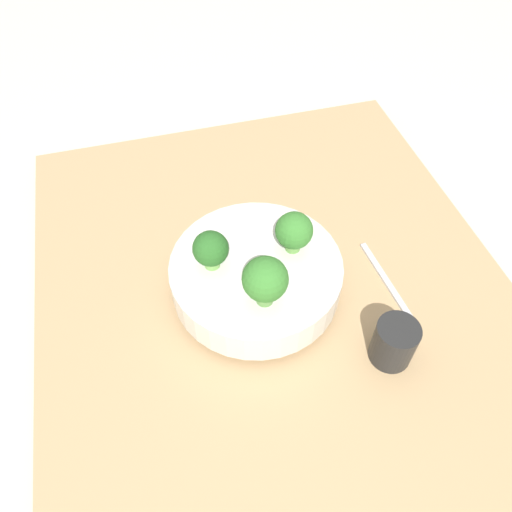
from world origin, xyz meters
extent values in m
plane|color=beige|center=(0.00, 0.00, 0.00)|extent=(6.00, 6.00, 0.00)
cube|color=tan|center=(0.00, 0.00, 0.02)|extent=(0.96, 0.79, 0.03)
cylinder|color=silver|center=(0.01, 0.03, 0.04)|extent=(0.13, 0.13, 0.01)
cylinder|color=silver|center=(0.01, 0.03, 0.07)|extent=(0.28, 0.28, 0.06)
cylinder|color=#6BA34C|center=(0.03, -0.03, 0.12)|extent=(0.02, 0.02, 0.02)
sphere|color=#387A2D|center=(0.03, -0.03, 0.15)|extent=(0.06, 0.06, 0.06)
cylinder|color=#609347|center=(-0.06, 0.04, 0.12)|extent=(0.03, 0.03, 0.03)
sphere|color=#387A2D|center=(-0.06, 0.04, 0.16)|extent=(0.07, 0.07, 0.07)
cylinder|color=#7AB256|center=(0.03, 0.10, 0.11)|extent=(0.03, 0.03, 0.02)
sphere|color=#286023|center=(0.03, 0.10, 0.14)|extent=(0.06, 0.06, 0.06)
cylinder|color=black|center=(-0.16, -0.13, 0.07)|extent=(0.06, 0.06, 0.08)
cube|color=silver|center=(-0.04, -0.19, 0.03)|extent=(0.20, 0.02, 0.01)
camera|label=1|loc=(-0.46, 0.16, 0.72)|focal=35.00mm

